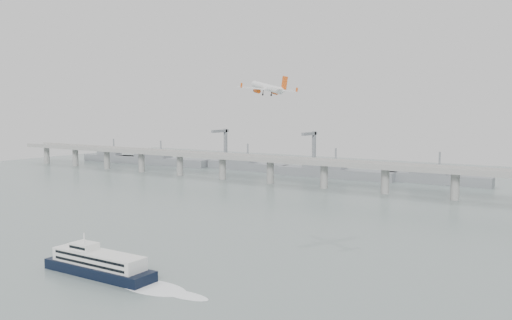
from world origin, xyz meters
The scene contains 5 objects.
ground centered at (0.00, 0.00, 0.00)m, with size 900.00×900.00×0.00m, color slate.
bridge centered at (-1.15, 200.00, 17.65)m, with size 800.00×22.00×23.90m.
distant_fleet centered at (-155.36, 265.08, 6.22)m, with size 453.00×60.90×40.00m.
ferry centered at (-4.21, -48.98, 4.19)m, with size 81.82×14.64×15.45m.
airliner centered at (-5.69, 76.06, 74.99)m, with size 37.06×34.97×10.75m.
Camera 1 is at (156.64, -185.67, 64.08)m, focal length 38.00 mm.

